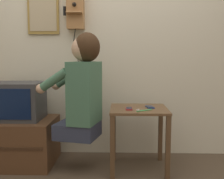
{
  "coord_description": "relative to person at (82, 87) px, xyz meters",
  "views": [
    {
      "loc": [
        0.18,
        -1.84,
        1.04
      ],
      "look_at": [
        0.11,
        0.65,
        0.75
      ],
      "focal_mm": 45.0,
      "sensor_mm": 36.0,
      "label": 1
    }
  ],
  "objects": [
    {
      "name": "cell_phone_held",
      "position": [
        0.42,
        -0.01,
        -0.19
      ],
      "size": [
        0.06,
        0.12,
        0.01
      ],
      "rotation": [
        0.0,
        0.0,
        -0.02
      ],
      "color": "maroon",
      "rests_on": "side_table"
    },
    {
      "name": "person",
      "position": [
        0.0,
        0.0,
        0.0
      ],
      "size": [
        0.58,
        0.46,
        0.95
      ],
      "rotation": [
        0.0,
        0.0,
        1.34
      ],
      "color": "#2D3347",
      "rests_on": "ground_plane"
    },
    {
      "name": "cell_phone_spare",
      "position": [
        0.61,
        0.08,
        -0.19
      ],
      "size": [
        0.08,
        0.13,
        0.01
      ],
      "rotation": [
        0.0,
        0.0,
        0.15
      ],
      "color": "navy",
      "rests_on": "side_table"
    },
    {
      "name": "wall_phone_antique",
      "position": [
        -0.12,
        0.43,
        0.76
      ],
      "size": [
        0.21,
        0.18,
        0.83
      ],
      "color": "#9E6B3D"
    },
    {
      "name": "side_table",
      "position": [
        0.51,
        0.06,
        -0.32
      ],
      "size": [
        0.52,
        0.51,
        0.58
      ],
      "color": "brown",
      "rests_on": "ground_plane"
    },
    {
      "name": "tv_stand",
      "position": [
        -0.67,
        0.15,
        -0.56
      ],
      "size": [
        0.73,
        0.57,
        0.44
      ],
      "color": "#51331E",
      "rests_on": "ground_plane"
    },
    {
      "name": "toothbrush",
      "position": [
        0.54,
        -0.09,
        -0.19
      ],
      "size": [
        0.14,
        0.1,
        0.02
      ],
      "rotation": [
        0.0,
        0.0,
        2.16
      ],
      "color": "#4CBF66",
      "rests_on": "side_table"
    },
    {
      "name": "television",
      "position": [
        -0.66,
        0.17,
        -0.16
      ],
      "size": [
        0.49,
        0.4,
        0.36
      ],
      "color": "#38383A",
      "rests_on": "tv_stand"
    },
    {
      "name": "framed_picture",
      "position": [
        -0.46,
        0.48,
        0.72
      ],
      "size": [
        0.33,
        0.03,
        0.43
      ],
      "color": "olive"
    },
    {
      "name": "wall_back",
      "position": [
        0.16,
        0.52,
        0.5
      ],
      "size": [
        6.8,
        0.05,
        2.55
      ],
      "color": "beige",
      "rests_on": "ground_plane"
    }
  ]
}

